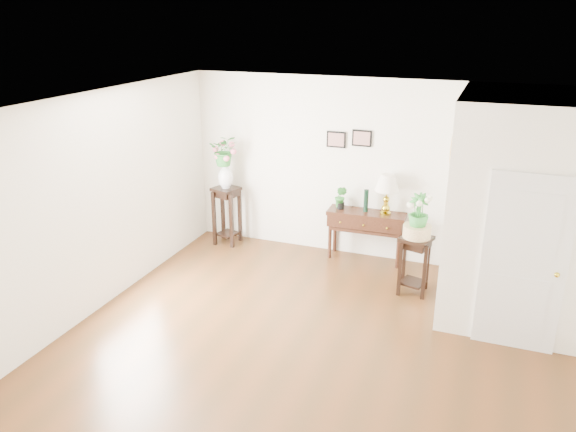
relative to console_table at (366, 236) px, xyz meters
The scene contains 20 objects.
floor 2.60m from the console_table, 88.18° to the right, with size 6.00×5.50×0.02m, color #552F15.
ceiling 3.52m from the console_table, 88.18° to the right, with size 6.00×5.50×0.02m, color white.
wall_back 1.02m from the console_table, 65.61° to the left, with size 6.00×0.02×2.80m, color white.
wall_front 5.41m from the console_table, 89.12° to the right, with size 6.00×0.02×2.80m, color white.
wall_left 4.02m from the console_table, 138.63° to the right, with size 0.02×5.50×2.80m, color white.
partition 2.53m from the console_table, 20.02° to the right, with size 1.80×1.95×2.80m, color white.
door 2.90m from the console_table, 39.45° to the right, with size 0.90×0.05×2.10m, color silver.
art_print_left 1.57m from the console_table, 164.28° to the left, with size 0.30×0.02×0.25m, color black.
art_print_right 1.52m from the console_table, 136.46° to the left, with size 0.30×0.02×0.25m, color black.
wall_ornament 2.17m from the console_table, 28.35° to the right, with size 0.51×0.51×0.07m, color gold.
console_table is the anchor object (origin of this frame).
table_lamp 0.80m from the console_table, ahead, with size 0.36×0.36×0.63m, color gold.
green_vase 0.57m from the console_table, behind, with size 0.07×0.07×0.35m, color black.
potted_plant 0.71m from the console_table, behind, with size 0.19×0.16×0.35m, color #2C8030.
plant_stand_a 2.34m from the console_table, behind, with size 0.38×0.38×0.97m, color black.
porcelain_vase 2.47m from the console_table, behind, with size 0.24×0.24×0.42m, color white, non-canonical shape.
lily_arrangement 2.64m from the console_table, behind, with size 0.46×0.40×0.51m, color #2C8030.
plant_stand_b 1.22m from the console_table, 43.64° to the right, with size 0.39×0.39×0.83m, color black.
ceramic_bowl 1.32m from the console_table, 43.64° to the right, with size 0.38×0.38×0.17m, color beige.
narcissus 1.45m from the console_table, 43.64° to the right, with size 0.28×0.28×0.49m, color #2C8030.
Camera 1 is at (1.66, -5.45, 3.70)m, focal length 35.00 mm.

